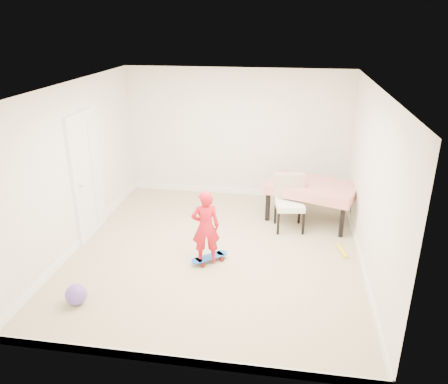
% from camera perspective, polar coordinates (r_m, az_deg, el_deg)
% --- Properties ---
extents(ground, '(5.00, 5.00, 0.00)m').
position_cam_1_polar(ground, '(7.06, -1.06, -7.73)').
color(ground, tan).
rests_on(ground, ground).
extents(ceiling, '(4.50, 5.00, 0.04)m').
position_cam_1_polar(ceiling, '(6.21, -1.23, 13.46)').
color(ceiling, white).
rests_on(ceiling, wall_back).
extents(wall_back, '(4.50, 0.04, 2.60)m').
position_cam_1_polar(wall_back, '(8.87, 1.68, 7.58)').
color(wall_back, silver).
rests_on(wall_back, ground).
extents(wall_front, '(4.50, 0.04, 2.60)m').
position_cam_1_polar(wall_front, '(4.32, -6.95, -8.73)').
color(wall_front, silver).
rests_on(wall_front, ground).
extents(wall_left, '(0.04, 5.00, 2.60)m').
position_cam_1_polar(wall_left, '(7.23, -18.84, 3.06)').
color(wall_left, silver).
rests_on(wall_left, ground).
extents(wall_right, '(0.04, 5.00, 2.60)m').
position_cam_1_polar(wall_right, '(6.53, 18.52, 1.12)').
color(wall_right, silver).
rests_on(wall_right, ground).
extents(door, '(0.11, 0.94, 2.11)m').
position_cam_1_polar(door, '(7.57, -17.53, 1.83)').
color(door, white).
rests_on(door, ground).
extents(baseboard_back, '(4.50, 0.02, 0.12)m').
position_cam_1_polar(baseboard_back, '(9.26, 1.60, 0.14)').
color(baseboard_back, white).
rests_on(baseboard_back, ground).
extents(baseboard_front, '(4.50, 0.02, 0.12)m').
position_cam_1_polar(baseboard_front, '(5.06, -6.31, -20.98)').
color(baseboard_front, white).
rests_on(baseboard_front, ground).
extents(baseboard_left, '(0.02, 5.00, 0.12)m').
position_cam_1_polar(baseboard_left, '(7.70, -17.79, -5.69)').
color(baseboard_left, white).
rests_on(baseboard_left, ground).
extents(baseboard_right, '(0.02, 5.00, 0.12)m').
position_cam_1_polar(baseboard_right, '(7.04, 17.39, -8.36)').
color(baseboard_right, white).
rests_on(baseboard_right, ground).
extents(dining_table, '(1.78, 1.44, 0.72)m').
position_cam_1_polar(dining_table, '(8.11, 11.28, -1.25)').
color(dining_table, red).
rests_on(dining_table, ground).
extents(dining_chair, '(0.62, 0.69, 0.97)m').
position_cam_1_polar(dining_chair, '(7.65, 8.59, -1.49)').
color(dining_chair, white).
rests_on(dining_chair, ground).
extents(skateboard, '(0.60, 0.57, 0.09)m').
position_cam_1_polar(skateboard, '(6.76, -1.90, -8.74)').
color(skateboard, blue).
rests_on(skateboard, ground).
extents(child, '(0.48, 0.38, 1.15)m').
position_cam_1_polar(child, '(6.48, -2.41, -4.89)').
color(child, red).
rests_on(child, ground).
extents(balloon, '(0.28, 0.28, 0.28)m').
position_cam_1_polar(balloon, '(6.13, -18.76, -12.57)').
color(balloon, '#6E4EBD').
rests_on(balloon, ground).
extents(foam_toy, '(0.16, 0.40, 0.06)m').
position_cam_1_polar(foam_toy, '(7.25, 15.19, -7.44)').
color(foam_toy, yellow).
rests_on(foam_toy, ground).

